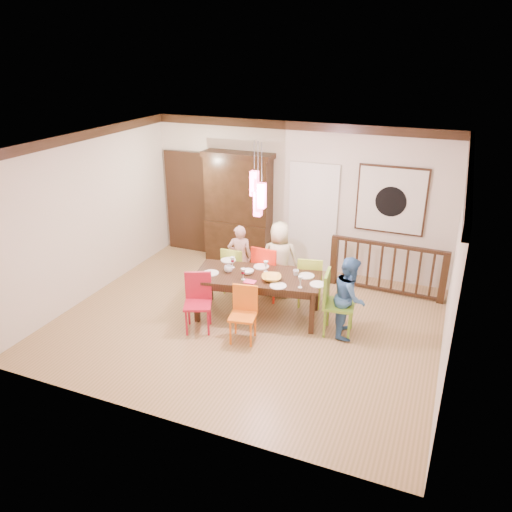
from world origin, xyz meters
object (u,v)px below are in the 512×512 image
at_px(dining_table, 258,280).
at_px(person_far_left, 240,257).
at_px(chair_end_right, 340,300).
at_px(china_hutch, 239,208).
at_px(chair_far_left, 235,266).
at_px(person_end_right, 350,297).
at_px(balustrade, 387,267).
at_px(person_far_mid, 279,259).

distance_m(dining_table, person_far_left, 1.13).
distance_m(chair_end_right, china_hutch, 3.38).
bearing_deg(chair_far_left, person_far_left, -93.03).
xyz_separation_m(dining_table, china_hutch, (-1.24, 2.02, 0.48)).
bearing_deg(person_end_right, chair_far_left, 64.52).
distance_m(dining_table, chair_far_left, 0.99).
relative_size(balustrade, person_far_left, 1.71).
bearing_deg(person_far_left, dining_table, 108.86).
relative_size(balustrade, person_end_right, 1.62).
distance_m(balustrade, person_end_right, 1.70).
xyz_separation_m(dining_table, person_end_right, (1.51, 0.01, -0.02)).
bearing_deg(person_end_right, dining_table, 81.64).
bearing_deg(person_far_left, china_hutch, -85.38).
xyz_separation_m(dining_table, balustrade, (1.83, 1.68, -0.16)).
distance_m(balustrade, person_far_left, 2.67).
relative_size(dining_table, china_hutch, 0.95).
height_order(chair_far_left, person_end_right, person_end_right).
height_order(china_hutch, balustrade, china_hutch).
xyz_separation_m(chair_far_left, person_end_right, (2.22, -0.66, 0.14)).
height_order(balustrade, person_far_left, person_far_left).
distance_m(china_hutch, person_end_right, 3.45).
bearing_deg(person_far_mid, balustrade, -175.21).
bearing_deg(chair_end_right, person_far_left, 59.96).
bearing_deg(dining_table, chair_far_left, 125.62).
bearing_deg(china_hutch, person_end_right, -36.13).
bearing_deg(person_far_left, person_end_right, 138.61).
distance_m(balustrade, person_far_mid, 1.96).
xyz_separation_m(balustrade, person_far_mid, (-1.77, -0.82, 0.19)).
bearing_deg(balustrade, person_far_left, -160.57).
height_order(person_far_left, person_far_mid, person_far_mid).
relative_size(dining_table, chair_end_right, 2.11).
xyz_separation_m(person_far_left, person_end_right, (2.22, -0.86, 0.03)).
bearing_deg(balustrade, dining_table, -135.70).
height_order(chair_end_right, china_hutch, china_hutch).
xyz_separation_m(chair_far_left, balustrade, (2.55, 1.00, -0.01)).
xyz_separation_m(chair_end_right, person_end_right, (0.14, 0.05, 0.06)).
distance_m(person_far_left, person_end_right, 2.38).
distance_m(dining_table, person_far_mid, 0.86).
xyz_separation_m(balustrade, person_end_right, (-0.32, -1.67, 0.14)).
height_order(chair_far_left, person_far_left, person_far_left).
xyz_separation_m(chair_far_left, chair_end_right, (2.08, -0.72, 0.08)).
xyz_separation_m(dining_table, chair_end_right, (1.37, -0.04, -0.08)).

